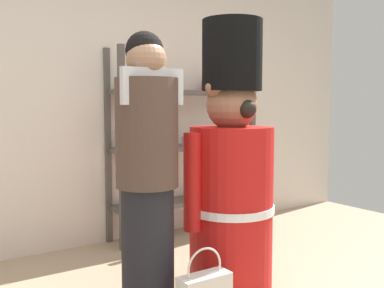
{
  "coord_description": "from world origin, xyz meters",
  "views": [
    {
      "loc": [
        -1.42,
        -1.57,
        1.23
      ],
      "look_at": [
        0.08,
        0.65,
        1.0
      ],
      "focal_mm": 41.78,
      "sensor_mm": 36.0,
      "label": 1
    }
  ],
  "objects": [
    {
      "name": "back_wall",
      "position": [
        0.0,
        2.2,
        1.3
      ],
      "size": [
        6.4,
        0.12,
        2.6
      ],
      "primitive_type": "cube",
      "color": "silver",
      "rests_on": "ground_plane"
    },
    {
      "name": "teddy_bear_guard",
      "position": [
        0.39,
        0.65,
        0.76
      ],
      "size": [
        0.72,
        0.56,
        1.77
      ],
      "color": "red",
      "rests_on": "ground_plane"
    },
    {
      "name": "merchandise_shelf",
      "position": [
        0.89,
        1.98,
        0.88
      ],
      "size": [
        1.49,
        0.35,
        1.73
      ],
      "color": "#4C4742",
      "rests_on": "ground_plane"
    },
    {
      "name": "person_shopper",
      "position": [
        -0.23,
        0.64,
        0.85
      ],
      "size": [
        0.37,
        0.35,
        1.64
      ],
      "color": "black",
      "rests_on": "ground_plane"
    }
  ]
}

